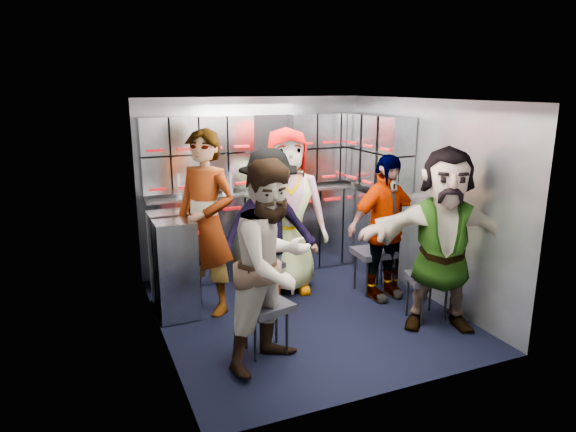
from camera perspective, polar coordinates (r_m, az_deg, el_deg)
name	(u,v)px	position (r m, az deg, el deg)	size (l,w,h in m)	color
floor	(305,313)	(5.28, 1.85, -10.69)	(3.00, 3.00, 0.00)	black
wall_back	(254,185)	(6.28, -3.79, 3.48)	(2.80, 0.04, 2.10)	gray
wall_left	(157,227)	(4.54, -14.33, -1.22)	(0.04, 3.00, 2.10)	gray
wall_right	(425,200)	(5.64, 14.98, 1.76)	(0.04, 3.00, 2.10)	gray
ceiling	(306,100)	(4.78, 2.06, 12.76)	(2.80, 3.00, 0.02)	silver
cart_bank_back	(261,233)	(6.22, -3.07, -1.88)	(2.68, 0.38, 0.99)	#959AA4
cart_bank_left	(173,265)	(5.26, -12.64, -5.30)	(0.38, 0.76, 0.99)	#959AA4
counter	(260,191)	(6.10, -3.13, 2.81)	(2.68, 0.42, 0.03)	#B5B8BD
locker_bank_back	(258,150)	(6.08, -3.39, 7.31)	(2.68, 0.28, 0.82)	#959AA4
locker_bank_right	(379,151)	(6.04, 10.06, 7.08)	(0.28, 1.00, 0.82)	#959AA4
right_cabinet	(380,236)	(6.16, 10.16, -2.20)	(0.28, 1.20, 1.00)	#959AA4
coffee_niche	(270,151)	(6.20, -1.99, 7.28)	(0.46, 0.16, 0.84)	black
red_latch_strip	(266,205)	(5.94, -2.46, 1.19)	(2.60, 0.02, 0.03)	#B60D11
jump_seat_near_left	(266,309)	(4.40, -2.47, -10.24)	(0.46, 0.44, 0.46)	black
jump_seat_mid_left	(263,266)	(5.47, -2.76, -5.57)	(0.42, 0.41, 0.42)	black
jump_seat_center	(281,254)	(5.87, -0.82, -4.23)	(0.41, 0.39, 0.41)	black
jump_seat_mid_right	(373,255)	(5.73, 9.46, -4.24)	(0.42, 0.40, 0.48)	black
jump_seat_near_right	(428,281)	(5.19, 15.27, -6.95)	(0.47, 0.46, 0.44)	black
attendant_standing	(206,223)	(5.09, -9.13, -0.80)	(0.67, 0.44, 1.84)	black
attendant_arc_a	(273,265)	(4.07, -1.65, -5.50)	(0.83, 0.64, 1.70)	black
attendant_arc_b	(269,230)	(5.17, -2.13, -1.54)	(1.06, 0.61, 1.64)	black
attendant_arc_c	(287,211)	(5.56, -0.15, 0.50)	(0.88, 0.57, 1.81)	black
attendant_arc_d	(384,228)	(5.48, 10.61, -1.30)	(0.91, 0.38, 1.55)	black
attendant_arc_e	(444,240)	(4.91, 16.90, -2.56)	(1.59, 0.51, 1.71)	black
bottle_left	(179,185)	(5.77, -12.07, 3.35)	(0.07, 0.07, 0.26)	white
bottle_mid	(230,183)	(5.91, -6.44, 3.68)	(0.06, 0.06, 0.23)	white
bottle_right	(303,176)	(6.22, 1.63, 4.48)	(0.07, 0.07, 0.27)	white
cup_left	(225,189)	(5.90, -6.96, 3.02)	(0.08, 0.08, 0.11)	beige
cup_right	(355,179)	(6.55, 7.40, 4.08)	(0.09, 0.09, 0.09)	beige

